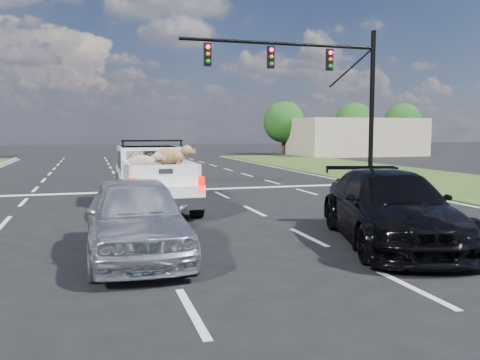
{
  "coord_description": "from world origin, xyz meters",
  "views": [
    {
      "loc": [
        -3.01,
        -10.56,
        2.45
      ],
      "look_at": [
        0.7,
        2.0,
        1.17
      ],
      "focal_mm": 38.0,
      "sensor_mm": 36.0,
      "label": 1
    }
  ],
  "objects_px": {
    "black_coupe": "(390,208)",
    "traffic_signal": "(325,79)",
    "silver_sedan": "(136,217)",
    "pickup_truck": "(153,176)"
  },
  "relations": [
    {
      "from": "black_coupe",
      "to": "traffic_signal",
      "type": "bearing_deg",
      "value": 86.62
    },
    {
      "from": "traffic_signal",
      "to": "silver_sedan",
      "type": "xyz_separation_m",
      "value": [
        -9.4,
        -11.19,
        -3.94
      ]
    },
    {
      "from": "traffic_signal",
      "to": "black_coupe",
      "type": "xyz_separation_m",
      "value": [
        -4.03,
        -11.59,
        -3.94
      ]
    },
    {
      "from": "silver_sedan",
      "to": "black_coupe",
      "type": "bearing_deg",
      "value": -4.21
    },
    {
      "from": "traffic_signal",
      "to": "black_coupe",
      "type": "distance_m",
      "value": 12.89
    },
    {
      "from": "traffic_signal",
      "to": "black_coupe",
      "type": "bearing_deg",
      "value": -109.17
    },
    {
      "from": "traffic_signal",
      "to": "pickup_truck",
      "type": "relative_size",
      "value": 1.59
    },
    {
      "from": "silver_sedan",
      "to": "black_coupe",
      "type": "height_order",
      "value": "silver_sedan"
    },
    {
      "from": "traffic_signal",
      "to": "silver_sedan",
      "type": "relative_size",
      "value": 1.97
    },
    {
      "from": "pickup_truck",
      "to": "black_coupe",
      "type": "distance_m",
      "value": 7.96
    }
  ]
}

